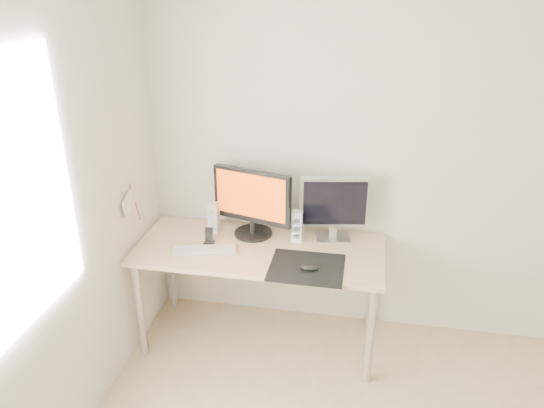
{
  "coord_description": "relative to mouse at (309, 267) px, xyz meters",
  "views": [
    {
      "loc": [
        -0.29,
        -1.57,
        2.38
      ],
      "look_at": [
        -0.86,
        1.46,
        1.01
      ],
      "focal_mm": 35.0,
      "sensor_mm": 36.0,
      "label": 1
    }
  ],
  "objects": [
    {
      "name": "pennant",
      "position": [
        -1.14,
        0.08,
        0.3
      ],
      "size": [
        0.01,
        0.23,
        0.29
      ],
      "color": "#A57F54",
      "rests_on": "wall_left"
    },
    {
      "name": "speaker_right",
      "position": [
        -0.13,
        0.37,
        0.08
      ],
      "size": [
        0.07,
        0.08,
        0.21
      ],
      "color": "white",
      "rests_on": "desk"
    },
    {
      "name": "wall_back",
      "position": [
        0.58,
        0.59,
        0.5
      ],
      "size": [
        3.5,
        0.0,
        3.5
      ],
      "primitive_type": "plane",
      "rotation": [
        1.57,
        0.0,
        0.0
      ],
      "color": "white",
      "rests_on": "ground"
    },
    {
      "name": "desk",
      "position": [
        -0.35,
        0.22,
        -0.1
      ],
      "size": [
        1.6,
        0.7,
        0.73
      ],
      "color": "#D1B587",
      "rests_on": "ground"
    },
    {
      "name": "mousepad",
      "position": [
        -0.02,
        0.03,
        -0.02
      ],
      "size": [
        0.45,
        0.4,
        0.0
      ],
      "primitive_type": "cube",
      "color": "black",
      "rests_on": "desk"
    },
    {
      "name": "speaker_left",
      "position": [
        -0.71,
        0.4,
        0.08
      ],
      "size": [
        0.07,
        0.08,
        0.21
      ],
      "color": "silver",
      "rests_on": "desk"
    },
    {
      "name": "main_monitor",
      "position": [
        -0.43,
        0.39,
        0.23
      ],
      "size": [
        0.54,
        0.32,
        0.47
      ],
      "color": "black",
      "rests_on": "desk"
    },
    {
      "name": "second_monitor",
      "position": [
        0.1,
        0.44,
        0.22
      ],
      "size": [
        0.45,
        0.19,
        0.43
      ],
      "color": "#ADADB0",
      "rests_on": "desk"
    },
    {
      "name": "keyboard",
      "position": [
        -0.69,
        0.12,
        -0.01
      ],
      "size": [
        0.44,
        0.21,
        0.02
      ],
      "color": "silver",
      "rests_on": "desk"
    },
    {
      "name": "mouse",
      "position": [
        0.0,
        0.0,
        0.0
      ],
      "size": [
        0.11,
        0.06,
        0.04
      ],
      "primitive_type": "ellipsoid",
      "color": "black",
      "rests_on": "mousepad"
    },
    {
      "name": "phone_dock",
      "position": [
        -0.69,
        0.22,
        0.01
      ],
      "size": [
        0.06,
        0.06,
        0.12
      ],
      "color": "black",
      "rests_on": "desk"
    }
  ]
}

